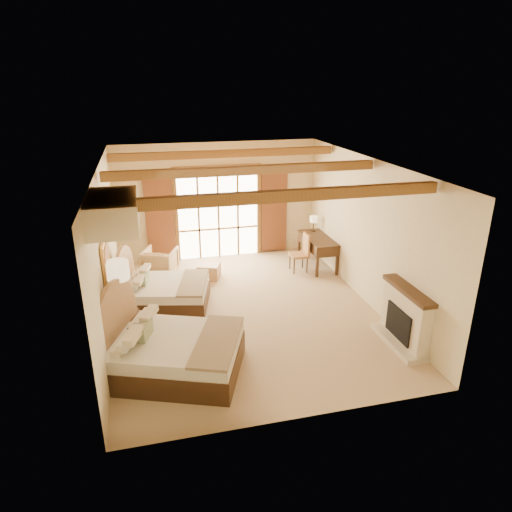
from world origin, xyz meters
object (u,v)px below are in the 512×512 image
object	(u,v)px
bed_near	(166,351)
armchair	(160,262)
bed_far	(159,291)
nightstand	(128,331)
desk	(317,251)

from	to	relation	value
bed_near	armchair	distance (m)	4.28
bed_near	bed_far	world-z (taller)	bed_near
bed_near	armchair	world-z (taller)	bed_near
nightstand	armchair	bearing A→B (deg)	64.12
armchair	bed_far	bearing A→B (deg)	108.82
nightstand	desk	size ratio (longest dim) A/B	0.43
bed_near	nightstand	bearing A→B (deg)	142.87
bed_near	bed_far	distance (m)	2.55
bed_far	armchair	xyz separation A→B (m)	(0.10, 1.73, -0.00)
bed_far	desk	distance (m)	4.47
bed_far	desk	world-z (taller)	bed_far
nightstand	armchair	size ratio (longest dim) A/B	0.81
bed_near	bed_far	bearing A→B (deg)	110.91
bed_near	nightstand	xyz separation A→B (m)	(-0.65, 1.04, -0.10)
armchair	desk	world-z (taller)	desk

